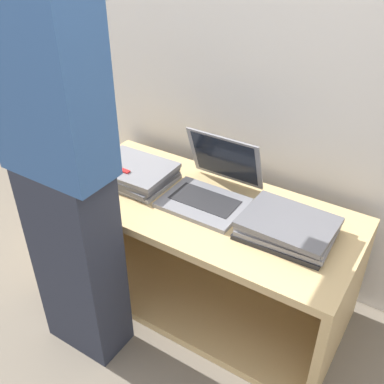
{
  "coord_description": "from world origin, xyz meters",
  "views": [
    {
      "loc": [
        0.83,
        -1.08,
        1.7
      ],
      "look_at": [
        0.0,
        0.22,
        0.69
      ],
      "focal_mm": 42.0,
      "sensor_mm": 36.0,
      "label": 1
    }
  ],
  "objects_px": {
    "laptop_stack_right": "(288,227)",
    "person": "(60,158)",
    "laptop_open": "(211,188)",
    "laptop_stack_left": "(134,173)"
  },
  "relations": [
    {
      "from": "laptop_open",
      "to": "laptop_stack_right",
      "type": "height_order",
      "value": "laptop_open"
    },
    {
      "from": "laptop_open",
      "to": "person",
      "type": "distance_m",
      "value": 0.69
    },
    {
      "from": "laptop_stack_right",
      "to": "person",
      "type": "relative_size",
      "value": 0.2
    },
    {
      "from": "laptop_stack_right",
      "to": "person",
      "type": "height_order",
      "value": "person"
    },
    {
      "from": "laptop_stack_right",
      "to": "person",
      "type": "bearing_deg",
      "value": -145.7
    },
    {
      "from": "laptop_stack_right",
      "to": "laptop_stack_left",
      "type": "bearing_deg",
      "value": -179.98
    },
    {
      "from": "laptop_open",
      "to": "laptop_stack_left",
      "type": "bearing_deg",
      "value": -170.91
    },
    {
      "from": "person",
      "to": "laptop_stack_left",
      "type": "bearing_deg",
      "value": 99.61
    },
    {
      "from": "laptop_stack_left",
      "to": "person",
      "type": "xyz_separation_m",
      "value": [
        0.08,
        -0.48,
        0.33
      ]
    },
    {
      "from": "laptop_open",
      "to": "person",
      "type": "bearing_deg",
      "value": -119.62
    }
  ]
}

